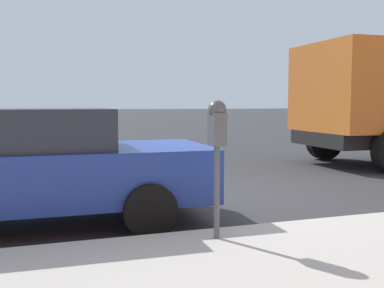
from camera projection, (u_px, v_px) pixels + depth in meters
ground_plane at (204, 199)px, 7.39m from camera, size 220.00×220.00×0.00m
parking_meter at (217, 134)px, 4.62m from camera, size 0.21×0.19×1.45m
car_blue at (12, 165)px, 5.60m from camera, size 2.08×4.93×1.50m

